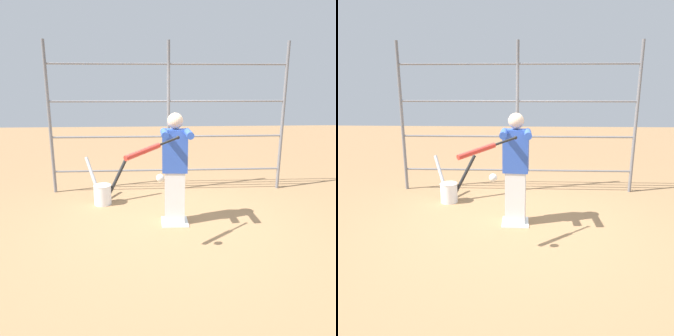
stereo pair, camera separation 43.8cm
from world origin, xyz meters
TOP-DOWN VIEW (x-y plane):
  - ground_plane at (0.00, 0.00)m, footprint 24.00×24.00m
  - home_plate at (0.00, 0.00)m, footprint 0.40×0.40m
  - fence_backstop at (0.00, -1.60)m, footprint 4.49×0.06m
  - batter at (0.00, 0.02)m, footprint 0.43×0.58m
  - baseball_bat_swinging at (0.39, 0.81)m, footprint 0.69×0.64m
  - softball_in_flight at (0.25, 0.96)m, footprint 0.10×0.10m
  - bat_bucket at (1.19, -0.90)m, footprint 0.84×0.64m

SIDE VIEW (x-z plane):
  - ground_plane at x=0.00m, z-range 0.00..0.00m
  - home_plate at x=0.00m, z-range 0.00..0.02m
  - bat_bucket at x=1.19m, z-range -0.19..0.62m
  - batter at x=0.00m, z-range 0.07..1.73m
  - softball_in_flight at x=0.25m, z-range 0.94..1.03m
  - baseball_bat_swinging at x=0.39m, z-range 1.20..1.39m
  - fence_backstop at x=0.00m, z-range 0.00..2.83m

